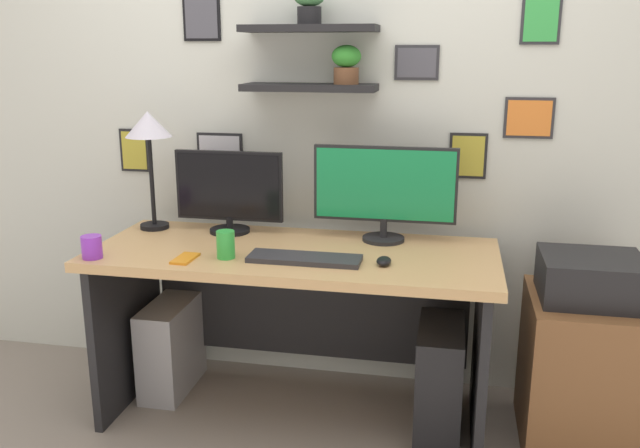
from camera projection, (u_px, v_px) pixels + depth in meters
ground_plane at (295, 413)px, 2.93m from camera, size 8.00×8.00×0.00m
back_wall_assembly at (316, 93)px, 3.00m from camera, size 4.40×0.24×2.70m
desk at (297, 293)px, 2.84m from camera, size 1.66×0.68×0.75m
monitor_left at (229, 191)px, 2.96m from camera, size 0.49×0.18×0.37m
monitor_right at (385, 190)px, 2.82m from camera, size 0.61×0.18×0.41m
keyboard at (305, 259)px, 2.59m from camera, size 0.44×0.14×0.02m
computer_mouse at (384, 261)px, 2.55m from camera, size 0.06×0.09×0.03m
desk_lamp at (149, 133)px, 2.95m from camera, size 0.20×0.20×0.53m
cell_phone at (185, 258)px, 2.61m from camera, size 0.08×0.14×0.01m
coffee_mug at (92, 247)px, 2.62m from camera, size 0.08×0.08×0.09m
water_cup at (226, 245)px, 2.62m from camera, size 0.07×0.07×0.11m
drawer_cabinet at (581, 371)px, 2.66m from camera, size 0.44×0.50×0.61m
printer at (591, 278)px, 2.56m from camera, size 0.38×0.34×0.17m
computer_tower_left at (171, 346)px, 3.10m from camera, size 0.18×0.40×0.42m
computer_tower_right at (439, 381)px, 2.72m from camera, size 0.18×0.40×0.48m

